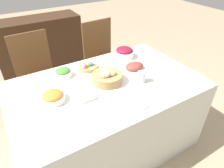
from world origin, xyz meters
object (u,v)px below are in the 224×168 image
object	(u,v)px
chair_far_left	(38,75)
ham_platter	(134,67)
carrot_bowl	(53,97)
dinner_plate	(132,102)
beet_salad_bowl	(124,52)
chair_far_right	(102,58)
fork	(115,109)
green_salad_bowl	(63,73)
spoon	(150,94)
drinking_cup	(142,77)
knife	(147,95)
bread_basket	(107,77)
egg_basket	(88,66)
butter_dish	(87,98)
sideboard	(40,47)

from	to	relation	value
chair_far_left	ham_platter	world-z (taller)	chair_far_left
carrot_bowl	dinner_plate	world-z (taller)	carrot_bowl
beet_salad_bowl	dinner_plate	distance (m)	0.77
chair_far_right	dinner_plate	bearing A→B (deg)	-111.95
beet_salad_bowl	fork	xyz separation A→B (m)	(-0.53, -0.67, -0.05)
ham_platter	green_salad_bowl	distance (m)	0.68
spoon	drinking_cup	size ratio (longest dim) A/B	1.93
knife	drinking_cup	distance (m)	0.21
chair_far_right	carrot_bowl	distance (m)	1.25
chair_far_right	spoon	distance (m)	1.20
knife	bread_basket	bearing A→B (deg)	115.55
knife	chair_far_right	bearing A→B (deg)	77.11
chair_far_left	chair_far_right	xyz separation A→B (m)	(0.84, -0.00, 0.00)
green_salad_bowl	fork	size ratio (longest dim) A/B	0.82
ham_platter	fork	distance (m)	0.61
egg_basket	drinking_cup	size ratio (longest dim) A/B	1.77
green_salad_bowl	dinner_plate	world-z (taller)	green_salad_bowl
chair_far_right	spoon	xyz separation A→B (m)	(-0.19, -1.17, 0.24)
spoon	butter_dish	world-z (taller)	butter_dish
drinking_cup	ham_platter	bearing A→B (deg)	69.46
knife	fork	bearing A→B (deg)	177.85
chair_far_left	egg_basket	distance (m)	0.72
chair_far_left	egg_basket	xyz separation A→B (m)	(0.40, -0.54, 0.26)
green_salad_bowl	carrot_bowl	distance (m)	0.36
ham_platter	green_salad_bowl	xyz separation A→B (m)	(-0.63, 0.23, 0.01)
carrot_bowl	dinner_plate	bearing A→B (deg)	-32.42
sideboard	chair_far_right	bearing A→B (deg)	-59.77
egg_basket	knife	bearing A→B (deg)	-70.09
carrot_bowl	bread_basket	bearing A→B (deg)	1.76
beet_salad_bowl	chair_far_right	bearing A→B (deg)	90.17
bread_basket	green_salad_bowl	size ratio (longest dim) A/B	1.69
butter_dish	knife	bearing A→B (deg)	-25.53
knife	butter_dish	size ratio (longest dim) A/B	1.51
chair_far_right	drinking_cup	size ratio (longest dim) A/B	10.20
green_salad_bowl	beet_salad_bowl	bearing A→B (deg)	3.24
chair_far_right	egg_basket	bearing A→B (deg)	-133.76
chair_far_left	beet_salad_bowl	distance (m)	1.02
chair_far_left	beet_salad_bowl	world-z (taller)	chair_far_left
bread_basket	carrot_bowl	bearing A→B (deg)	-178.24
egg_basket	beet_salad_bowl	bearing A→B (deg)	5.30
ham_platter	spoon	distance (m)	0.41
knife	drinking_cup	xyz separation A→B (m)	(0.08, 0.19, 0.05)
chair_far_left	ham_platter	bearing A→B (deg)	-47.20
sideboard	dinner_plate	xyz separation A→B (m)	(0.20, -2.16, 0.33)
fork	butter_dish	size ratio (longest dim) A/B	1.51
chair_far_right	drinking_cup	world-z (taller)	chair_far_right
sideboard	fork	distance (m)	2.18
carrot_bowl	fork	distance (m)	0.48
beet_salad_bowl	egg_basket	bearing A→B (deg)	-174.70
drinking_cup	knife	bearing A→B (deg)	-113.43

